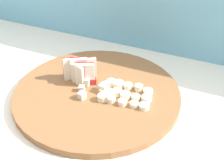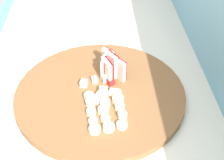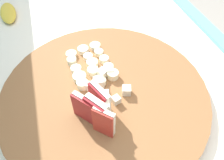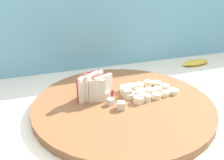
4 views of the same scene
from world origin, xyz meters
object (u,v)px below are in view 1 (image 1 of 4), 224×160
cutting_board (97,94)px  apple_dice_pile (97,89)px  banana_slice_rows (124,93)px  apple_wedge_fan (81,70)px

cutting_board → apple_dice_pile: 0.02m
cutting_board → banana_slice_rows: (0.07, 0.01, 0.02)m
cutting_board → banana_slice_rows: size_ratio=3.07×
cutting_board → banana_slice_rows: banana_slice_rows is taller
apple_wedge_fan → banana_slice_rows: bearing=-7.6°
apple_wedge_fan → cutting_board: bearing=-26.0°
apple_dice_pile → banana_slice_rows: apple_dice_pile is taller
cutting_board → apple_dice_pile: size_ratio=4.22×
apple_dice_pile → cutting_board: bearing=-1.1°
apple_wedge_fan → apple_dice_pile: apple_wedge_fan is taller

